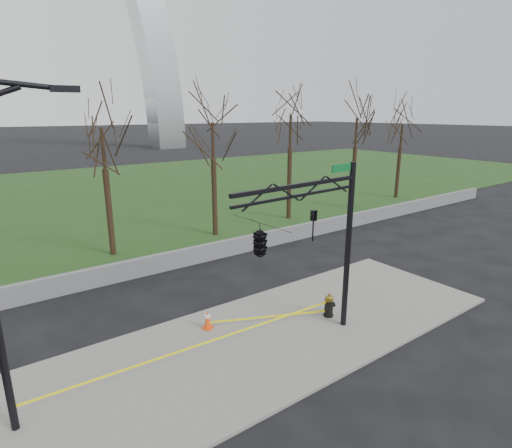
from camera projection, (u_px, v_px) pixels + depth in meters
ground at (269, 338)px, 14.12m from camera, size 500.00×500.00×0.00m
sidewalk at (269, 337)px, 14.11m from camera, size 18.00×6.00×0.10m
grass_strip at (69, 197)px, 37.51m from camera, size 120.00×40.00×0.06m
guardrail at (170, 261)px, 20.24m from camera, size 60.00×0.30×0.90m
tree_row at (163, 177)px, 23.32m from camera, size 49.16×4.00×8.00m
fire_hydrant at (329, 306)px, 15.37m from camera, size 0.57×0.37×0.92m
traffic_cone at (208, 320)px, 14.51m from camera, size 0.45×0.45×0.67m
traffic_signal_mast at (280, 234)px, 11.80m from camera, size 5.09×2.51×6.00m
caution_tape at (227, 334)px, 13.31m from camera, size 10.33×1.90×0.46m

